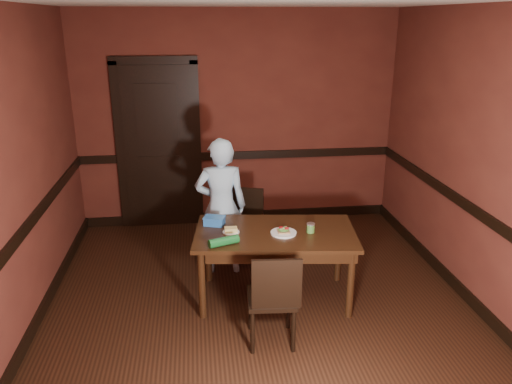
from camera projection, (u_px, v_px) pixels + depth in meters
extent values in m
cube|color=black|center=(261.00, 311.00, 4.63)|extent=(4.00, 4.50, 0.01)
cube|color=beige|center=(262.00, 0.00, 3.74)|extent=(4.00, 4.50, 0.01)
cube|color=#55221A|center=(238.00, 121.00, 6.30)|extent=(4.00, 0.02, 2.70)
cube|color=#55221A|center=(332.00, 328.00, 2.08)|extent=(4.00, 0.02, 2.70)
cube|color=#55221A|center=(12.00, 181.00, 3.96)|extent=(0.02, 4.50, 2.70)
cube|color=#55221A|center=(484.00, 164.00, 4.42)|extent=(0.02, 4.50, 2.70)
cube|color=black|center=(238.00, 155.00, 6.43)|extent=(4.00, 0.03, 0.10)
cube|color=black|center=(22.00, 233.00, 4.11)|extent=(0.03, 4.50, 0.10)
cube|color=black|center=(475.00, 211.00, 4.57)|extent=(0.03, 4.50, 0.10)
cube|color=black|center=(239.00, 216.00, 6.71)|extent=(4.00, 0.03, 0.12)
cube|color=black|center=(37.00, 320.00, 4.38)|extent=(0.03, 4.50, 0.12)
cube|color=black|center=(463.00, 292.00, 4.84)|extent=(0.03, 4.50, 0.12)
cube|color=black|center=(159.00, 149.00, 6.25)|extent=(0.85, 0.04, 2.05)
cube|color=black|center=(120.00, 149.00, 6.21)|extent=(0.10, 0.06, 2.15)
cube|color=black|center=(197.00, 147.00, 6.32)|extent=(0.10, 0.06, 2.15)
cube|color=black|center=(153.00, 60.00, 5.92)|extent=(1.05, 0.06, 0.10)
cube|color=black|center=(275.00, 265.00, 4.75)|extent=(1.57, 1.01, 0.70)
imported|color=#A4CAE2|center=(221.00, 207.00, 5.15)|extent=(0.54, 0.36, 1.46)
cylinder|color=white|center=(284.00, 233.00, 4.59)|extent=(0.24, 0.24, 0.01)
cube|color=#A3784F|center=(284.00, 232.00, 4.58)|extent=(0.11, 0.10, 0.02)
ellipsoid|color=#4A9133|center=(284.00, 230.00, 4.57)|extent=(0.10, 0.09, 0.02)
cylinder|color=#B5141B|center=(281.00, 228.00, 4.58)|extent=(0.04, 0.04, 0.01)
cylinder|color=#B5141B|center=(287.00, 228.00, 4.56)|extent=(0.04, 0.04, 0.01)
cylinder|color=#89B666|center=(281.00, 229.00, 4.55)|extent=(0.03, 0.03, 0.01)
cylinder|color=#89B666|center=(286.00, 227.00, 4.59)|extent=(0.03, 0.03, 0.01)
cylinder|color=#89B666|center=(284.00, 228.00, 4.57)|extent=(0.03, 0.03, 0.01)
cylinder|color=#4B7F34|center=(311.00, 228.00, 4.60)|extent=(0.07, 0.07, 0.08)
cylinder|color=#BCBDBC|center=(311.00, 224.00, 4.59)|extent=(0.08, 0.08, 0.01)
cylinder|color=white|center=(231.00, 232.00, 4.61)|extent=(0.16, 0.16, 0.01)
cube|color=#D7BE6B|center=(231.00, 230.00, 4.60)|extent=(0.12, 0.08, 0.04)
cube|color=#2B69B8|center=(214.00, 221.00, 4.77)|extent=(0.22, 0.18, 0.07)
cube|color=#2B69B8|center=(214.00, 217.00, 4.76)|extent=(0.23, 0.19, 0.01)
cylinder|color=#145621|center=(224.00, 241.00, 4.34)|extent=(0.28, 0.17, 0.08)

